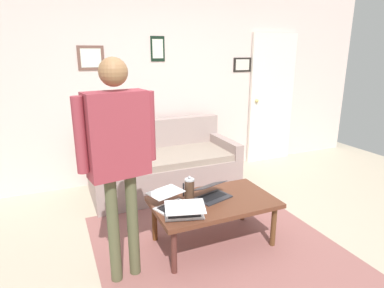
# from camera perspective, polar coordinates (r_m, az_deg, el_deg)

# --- Properties ---
(ground_plane) EXTENTS (7.68, 7.68, 0.00)m
(ground_plane) POSITION_cam_1_polar(r_m,az_deg,el_deg) (3.16, 7.87, -18.27)
(ground_plane) COLOR #B5A891
(area_rug) EXTENTS (2.16, 2.16, 0.01)m
(area_rug) POSITION_cam_1_polar(r_m,az_deg,el_deg) (3.20, 4.54, -17.71)
(area_rug) COLOR #8E5652
(area_rug) RESTS_ON ground_plane
(back_wall) EXTENTS (7.04, 0.11, 2.70)m
(back_wall) POSITION_cam_1_polar(r_m,az_deg,el_deg) (4.65, -5.88, 10.68)
(back_wall) COLOR beige
(back_wall) RESTS_ON ground_plane
(interior_door) EXTENTS (0.82, 0.09, 2.05)m
(interior_door) POSITION_cam_1_polar(r_m,az_deg,el_deg) (5.48, 13.79, 7.68)
(interior_door) COLOR silver
(interior_door) RESTS_ON ground_plane
(couch) EXTENTS (1.86, 0.88, 0.88)m
(couch) POSITION_cam_1_polar(r_m,az_deg,el_deg) (4.31, -5.08, -4.02)
(couch) COLOR gray
(couch) RESTS_ON ground_plane
(coffee_table) EXTENTS (1.13, 0.67, 0.45)m
(coffee_table) POSITION_cam_1_polar(r_m,az_deg,el_deg) (3.07, 3.81, -10.61)
(coffee_table) COLOR brown
(coffee_table) RESTS_ON ground_plane
(laptop_left) EXTENTS (0.40, 0.39, 0.13)m
(laptop_left) POSITION_cam_1_polar(r_m,az_deg,el_deg) (2.75, -1.37, -11.78)
(laptop_left) COLOR silver
(laptop_left) RESTS_ON coffee_table
(laptop_center) EXTENTS (0.38, 0.34, 0.14)m
(laptop_center) POSITION_cam_1_polar(r_m,az_deg,el_deg) (3.09, 3.47, -8.65)
(laptop_center) COLOR #28282D
(laptop_center) RESTS_ON coffee_table
(laptop_right) EXTENTS (0.39, 0.41, 0.12)m
(laptop_right) POSITION_cam_1_polar(r_m,az_deg,el_deg) (2.92, -3.73, -10.14)
(laptop_right) COLOR silver
(laptop_right) RESTS_ON coffee_table
(french_press) EXTENTS (0.11, 0.09, 0.23)m
(french_press) POSITION_cam_1_polar(r_m,az_deg,el_deg) (3.03, -0.46, -7.87)
(french_press) COLOR #4C3323
(french_press) RESTS_ON coffee_table
(person_standing) EXTENTS (0.61, 0.26, 1.74)m
(person_standing) POSITION_cam_1_polar(r_m,az_deg,el_deg) (2.41, -12.90, -0.27)
(person_standing) COLOR brown
(person_standing) RESTS_ON ground_plane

